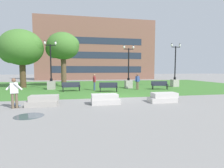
# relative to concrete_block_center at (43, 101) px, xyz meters

# --- Properties ---
(ground_plane) EXTENTS (140.00, 140.00, 0.00)m
(ground_plane) POSITION_rel_concrete_block_center_xyz_m (4.93, 2.11, -0.31)
(ground_plane) COLOR gray
(grass_lawn) EXTENTS (40.00, 20.00, 0.02)m
(grass_lawn) POSITION_rel_concrete_block_center_xyz_m (4.93, 12.11, -0.30)
(grass_lawn) COLOR #3D752D
(grass_lawn) RESTS_ON ground
(concrete_block_center) EXTENTS (1.85, 0.90, 0.64)m
(concrete_block_center) POSITION_rel_concrete_block_center_xyz_m (0.00, 0.00, 0.00)
(concrete_block_center) COLOR #9E9991
(concrete_block_center) RESTS_ON ground
(concrete_block_left) EXTENTS (1.80, 0.90, 0.64)m
(concrete_block_left) POSITION_rel_concrete_block_center_xyz_m (3.76, -0.15, 0.00)
(concrete_block_left) COLOR #BCB7B2
(concrete_block_left) RESTS_ON ground
(concrete_block_right) EXTENTS (1.87, 0.90, 0.64)m
(concrete_block_right) POSITION_rel_concrete_block_center_xyz_m (7.71, -0.24, 0.00)
(concrete_block_right) COLOR #BCB7B2
(concrete_block_right) RESTS_ON ground
(person_skateboarder) EXTENTS (0.95, 0.45, 1.71)m
(person_skateboarder) POSITION_rel_concrete_block_center_xyz_m (-1.45, -0.37, 0.66)
(person_skateboarder) COLOR brown
(person_skateboarder) RESTS_ON ground
(skateboard) EXTENTS (0.75, 0.95, 0.14)m
(skateboard) POSITION_rel_concrete_block_center_xyz_m (-1.55, 0.10, -0.22)
(skateboard) COLOR #2D4C75
(skateboard) RESTS_ON ground
(puddle) EXTENTS (1.36, 1.36, 0.01)m
(puddle) POSITION_rel_concrete_block_center_xyz_m (-0.21, -2.34, -0.30)
(puddle) COLOR #47515B
(puddle) RESTS_ON ground
(park_bench_near_left) EXTENTS (1.85, 0.77, 0.90)m
(park_bench_near_left) POSITION_rel_concrete_block_center_xyz_m (5.01, 5.75, 0.23)
(park_bench_near_left) COLOR #1E232D
(park_bench_near_left) RESTS_ON grass_lawn
(park_bench_near_right) EXTENTS (1.86, 0.78, 0.90)m
(park_bench_near_right) POSITION_rel_concrete_block_center_xyz_m (1.40, 6.88, 0.23)
(park_bench_near_right) COLOR #1E232D
(park_bench_near_right) RESTS_ON grass_lawn
(park_bench_far_left) EXTENTS (1.85, 0.76, 0.90)m
(park_bench_far_left) POSITION_rel_concrete_block_center_xyz_m (10.86, 6.67, 0.23)
(park_bench_far_left) COLOR #1E232D
(park_bench_far_left) RESTS_ON grass_lawn
(lamp_post_center) EXTENTS (1.32, 0.80, 5.29)m
(lamp_post_center) POSITION_rel_concrete_block_center_xyz_m (-0.79, 9.00, 0.78)
(lamp_post_center) COLOR gray
(lamp_post_center) RESTS_ON grass_lawn
(lamp_post_left) EXTENTS (1.32, 0.80, 5.47)m
(lamp_post_left) POSITION_rel_concrete_block_center_xyz_m (14.16, 9.17, 0.81)
(lamp_post_left) COLOR #ADA89E
(lamp_post_left) RESTS_ON grass_lawn
(lamp_post_right) EXTENTS (1.32, 0.80, 5.02)m
(lamp_post_right) POSITION_rel_concrete_block_center_xyz_m (7.89, 8.61, 0.73)
(lamp_post_right) COLOR #ADA89E
(lamp_post_right) RESTS_ON grass_lawn
(tree_near_left) EXTENTS (5.22, 4.97, 6.90)m
(tree_near_left) POSITION_rel_concrete_block_center_xyz_m (-4.51, 11.77, 4.42)
(tree_near_left) COLOR #4C3823
(tree_near_left) RESTS_ON grass_lawn
(tree_near_right) EXTENTS (4.21, 4.01, 6.84)m
(tree_near_right) POSITION_rel_concrete_block_center_xyz_m (0.26, 12.10, 4.74)
(tree_near_right) COLOR brown
(tree_near_right) RESTS_ON grass_lawn
(person_bystander_near_lawn) EXTENTS (0.26, 0.80, 1.71)m
(person_bystander_near_lawn) POSITION_rel_concrete_block_center_xyz_m (3.77, 7.27, 0.68)
(person_bystander_near_lawn) COLOR #384C7A
(person_bystander_near_lawn) RESTS_ON grass_lawn
(person_bystander_far_lawn) EXTENTS (0.69, 0.41, 1.71)m
(person_bystander_far_lawn) POSITION_rel_concrete_block_center_xyz_m (8.41, 6.97, 0.68)
(person_bystander_far_lawn) COLOR brown
(person_bystander_far_lawn) RESTS_ON grass_lawn
(building_facade_distant) EXTENTS (25.63, 1.03, 13.08)m
(building_facade_distant) POSITION_rel_concrete_block_center_xyz_m (6.34, 26.61, 6.22)
(building_facade_distant) COLOR brown
(building_facade_distant) RESTS_ON ground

